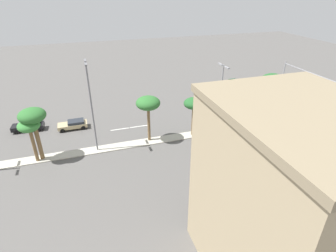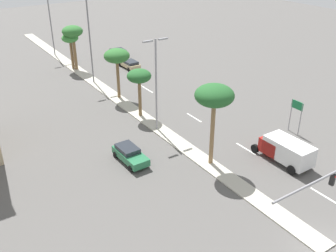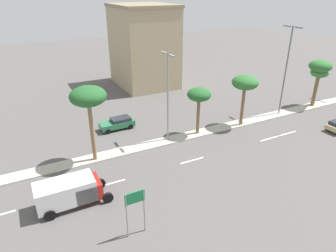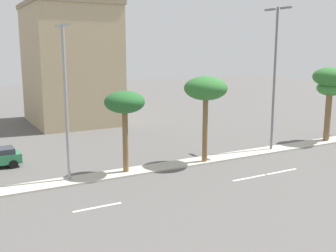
{
  "view_description": "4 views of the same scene",
  "coord_description": "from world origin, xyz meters",
  "px_view_note": "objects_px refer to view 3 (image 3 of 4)",
  "views": [
    {
      "loc": [
        -32.32,
        40.07,
        19.77
      ],
      "look_at": [
        -1.21,
        30.15,
        2.75
      ],
      "focal_mm": 29.19,
      "sensor_mm": 36.0,
      "label": 1
    },
    {
      "loc": [
        -20.25,
        -10.42,
        19.91
      ],
      "look_at": [
        -0.71,
        19.07,
        1.81
      ],
      "focal_mm": 41.14,
      "sensor_mm": 36.0,
      "label": 2
    },
    {
      "loc": [
        27.92,
        7.45,
        16.55
      ],
      "look_at": [
        -0.82,
        22.35,
        1.5
      ],
      "focal_mm": 32.37,
      "sensor_mm": 36.0,
      "label": 3
    },
    {
      "loc": [
        25.52,
        15.29,
        8.63
      ],
      "look_at": [
        -1.5,
        30.23,
        2.76
      ],
      "focal_mm": 43.37,
      "sensor_mm": 36.0,
      "label": 4
    }
  ],
  "objects_px": {
    "commercial_building": "(144,46)",
    "palm_tree_far": "(88,98)",
    "street_lamp_mid": "(168,91)",
    "palm_tree_inboard": "(320,68)",
    "box_truck": "(71,191)",
    "sedan_green_outboard": "(118,123)",
    "palm_tree_mid": "(199,96)",
    "directional_road_sign": "(135,204)",
    "palm_tree_left": "(245,83)",
    "palm_tree_trailing": "(319,74)",
    "street_lamp_outboard": "(287,66)"
  },
  "relations": [
    {
      "from": "commercial_building",
      "to": "palm_tree_far",
      "type": "distance_m",
      "value": 26.95
    },
    {
      "from": "street_lamp_mid",
      "to": "commercial_building",
      "type": "bearing_deg",
      "value": 163.44
    },
    {
      "from": "palm_tree_inboard",
      "to": "box_truck",
      "type": "xyz_separation_m",
      "value": [
        6.4,
        -36.76,
        -4.59
      ]
    },
    {
      "from": "box_truck",
      "to": "sedan_green_outboard",
      "type": "bearing_deg",
      "value": 146.58
    },
    {
      "from": "commercial_building",
      "to": "palm_tree_inboard",
      "type": "distance_m",
      "value": 28.37
    },
    {
      "from": "palm_tree_inboard",
      "to": "box_truck",
      "type": "bearing_deg",
      "value": -80.13
    },
    {
      "from": "sedan_green_outboard",
      "to": "palm_tree_mid",
      "type": "bearing_deg",
      "value": 54.48
    },
    {
      "from": "palm_tree_mid",
      "to": "directional_road_sign",
      "type": "bearing_deg",
      "value": -47.1
    },
    {
      "from": "commercial_building",
      "to": "palm_tree_left",
      "type": "relative_size",
      "value": 2.12
    },
    {
      "from": "directional_road_sign",
      "to": "sedan_green_outboard",
      "type": "distance_m",
      "value": 18.51
    },
    {
      "from": "palm_tree_trailing",
      "to": "palm_tree_inboard",
      "type": "bearing_deg",
      "value": -60.8
    },
    {
      "from": "commercial_building",
      "to": "palm_tree_mid",
      "type": "relative_size",
      "value": 2.42
    },
    {
      "from": "commercial_building",
      "to": "palm_tree_inboard",
      "type": "xyz_separation_m",
      "value": [
        21.92,
        17.99,
        -1.04
      ]
    },
    {
      "from": "palm_tree_trailing",
      "to": "street_lamp_outboard",
      "type": "distance_m",
      "value": 7.67
    },
    {
      "from": "palm_tree_mid",
      "to": "palm_tree_left",
      "type": "relative_size",
      "value": 0.88
    },
    {
      "from": "palm_tree_inboard",
      "to": "street_lamp_mid",
      "type": "xyz_separation_m",
      "value": [
        -0.23,
        -24.43,
        0.13
      ]
    },
    {
      "from": "palm_tree_mid",
      "to": "street_lamp_outboard",
      "type": "distance_m",
      "value": 13.78
    },
    {
      "from": "palm_tree_trailing",
      "to": "box_truck",
      "type": "bearing_deg",
      "value": -79.81
    },
    {
      "from": "directional_road_sign",
      "to": "palm_tree_left",
      "type": "distance_m",
      "value": 22.62
    },
    {
      "from": "palm_tree_left",
      "to": "commercial_building",
      "type": "bearing_deg",
      "value": -170.01
    },
    {
      "from": "palm_tree_far",
      "to": "sedan_green_outboard",
      "type": "bearing_deg",
      "value": 143.33
    },
    {
      "from": "palm_tree_left",
      "to": "street_lamp_outboard",
      "type": "height_order",
      "value": "street_lamp_outboard"
    },
    {
      "from": "box_truck",
      "to": "street_lamp_outboard",
      "type": "bearing_deg",
      "value": 102.17
    },
    {
      "from": "palm_tree_inboard",
      "to": "sedan_green_outboard",
      "type": "xyz_separation_m",
      "value": [
        -5.9,
        -28.64,
        -5.12
      ]
    },
    {
      "from": "commercial_building",
      "to": "palm_tree_far",
      "type": "bearing_deg",
      "value": -34.5
    },
    {
      "from": "directional_road_sign",
      "to": "palm_tree_left",
      "type": "xyz_separation_m",
      "value": [
        -11.52,
        19.25,
        2.94
      ]
    },
    {
      "from": "palm_tree_trailing",
      "to": "sedan_green_outboard",
      "type": "distance_m",
      "value": 30.0
    },
    {
      "from": "palm_tree_inboard",
      "to": "sedan_green_outboard",
      "type": "distance_m",
      "value": 29.69
    },
    {
      "from": "street_lamp_outboard",
      "to": "sedan_green_outboard",
      "type": "distance_m",
      "value": 23.42
    },
    {
      "from": "palm_tree_trailing",
      "to": "sedan_green_outboard",
      "type": "relative_size",
      "value": 1.29
    },
    {
      "from": "palm_tree_far",
      "to": "box_truck",
      "type": "height_order",
      "value": "palm_tree_far"
    },
    {
      "from": "commercial_building",
      "to": "box_truck",
      "type": "xyz_separation_m",
      "value": [
        28.31,
        -18.77,
        -5.62
      ]
    },
    {
      "from": "palm_tree_far",
      "to": "palm_tree_mid",
      "type": "xyz_separation_m",
      "value": [
        -0.33,
        12.8,
        -1.96
      ]
    },
    {
      "from": "directional_road_sign",
      "to": "commercial_building",
      "type": "xyz_separation_m",
      "value": [
        -33.83,
        15.32,
        4.23
      ]
    },
    {
      "from": "sedan_green_outboard",
      "to": "street_lamp_outboard",
      "type": "bearing_deg",
      "value": 75.03
    },
    {
      "from": "sedan_green_outboard",
      "to": "box_truck",
      "type": "xyz_separation_m",
      "value": [
        12.29,
        -8.11,
        0.53
      ]
    },
    {
      "from": "palm_tree_far",
      "to": "palm_tree_mid",
      "type": "relative_size",
      "value": 1.38
    },
    {
      "from": "palm_tree_left",
      "to": "sedan_green_outboard",
      "type": "bearing_deg",
      "value": -113.33
    },
    {
      "from": "commercial_building",
      "to": "palm_tree_far",
      "type": "xyz_separation_m",
      "value": [
        22.21,
        -15.26,
        -0.04
      ]
    },
    {
      "from": "palm_tree_far",
      "to": "palm_tree_left",
      "type": "relative_size",
      "value": 1.21
    },
    {
      "from": "commercial_building",
      "to": "palm_tree_trailing",
      "type": "height_order",
      "value": "commercial_building"
    },
    {
      "from": "palm_tree_left",
      "to": "palm_tree_trailing",
      "type": "distance_m",
      "value": 14.65
    },
    {
      "from": "palm_tree_inboard",
      "to": "street_lamp_outboard",
      "type": "bearing_deg",
      "value": -90.48
    },
    {
      "from": "palm_tree_trailing",
      "to": "palm_tree_mid",
      "type": "bearing_deg",
      "value": -89.27
    },
    {
      "from": "palm_tree_mid",
      "to": "sedan_green_outboard",
      "type": "bearing_deg",
      "value": -125.52
    },
    {
      "from": "sedan_green_outboard",
      "to": "palm_tree_trailing",
      "type": "bearing_deg",
      "value": 79.17
    },
    {
      "from": "street_lamp_mid",
      "to": "box_truck",
      "type": "xyz_separation_m",
      "value": [
        6.63,
        -12.32,
        -4.72
      ]
    },
    {
      "from": "palm_tree_trailing",
      "to": "street_lamp_outboard",
      "type": "bearing_deg",
      "value": -88.04
    },
    {
      "from": "palm_tree_inboard",
      "to": "palm_tree_far",
      "type": "bearing_deg",
      "value": -89.5
    },
    {
      "from": "palm_tree_far",
      "to": "box_truck",
      "type": "relative_size",
      "value": 1.34
    }
  ]
}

